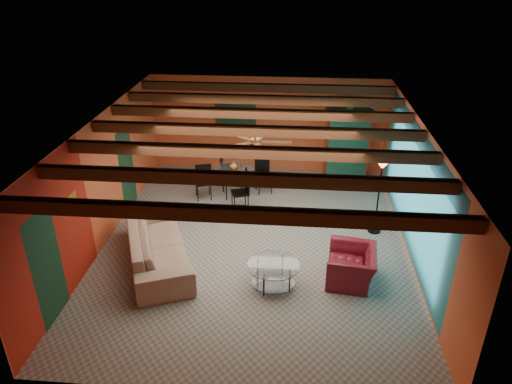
# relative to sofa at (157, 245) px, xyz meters

# --- Properties ---
(room) EXTENTS (6.52, 8.01, 2.71)m
(room) POSITION_rel_sofa_xyz_m (1.90, 0.98, 1.96)
(room) COLOR gray
(room) RESTS_ON ground
(sofa) EXTENTS (2.02, 2.95, 0.80)m
(sofa) POSITION_rel_sofa_xyz_m (0.00, 0.00, 0.00)
(sofa) COLOR #957460
(sofa) RESTS_ON ground
(armchair) EXTENTS (1.02, 1.13, 0.67)m
(armchair) POSITION_rel_sofa_xyz_m (3.84, -0.27, -0.07)
(armchair) COLOR maroon
(armchair) RESTS_ON ground
(coffee_table) EXTENTS (1.23, 1.23, 0.50)m
(coffee_table) POSITION_rel_sofa_xyz_m (2.37, -0.57, -0.15)
(coffee_table) COLOR white
(coffee_table) RESTS_ON ground
(dining_table) EXTENTS (2.50, 2.50, 1.03)m
(dining_table) POSITION_rel_sofa_xyz_m (1.14, 3.14, 0.11)
(dining_table) COLOR silver
(dining_table) RESTS_ON ground
(armoire) EXTENTS (1.19, 0.81, 1.90)m
(armoire) POSITION_rel_sofa_xyz_m (4.10, 4.57, 0.55)
(armoire) COLOR maroon
(armoire) RESTS_ON ground
(floor_lamp) EXTENTS (0.45, 0.45, 1.79)m
(floor_lamp) POSITION_rel_sofa_xyz_m (4.55, 1.60, 0.49)
(floor_lamp) COLOR black
(floor_lamp) RESTS_ON ground
(ceiling_fan) EXTENTS (1.50, 1.50, 0.44)m
(ceiling_fan) POSITION_rel_sofa_xyz_m (1.90, 0.87, 1.96)
(ceiling_fan) COLOR #472614
(ceiling_fan) RESTS_ON ceiling
(painting) EXTENTS (1.05, 0.03, 0.65)m
(painting) POSITION_rel_sofa_xyz_m (1.00, 4.83, 1.25)
(painting) COLOR black
(painting) RESTS_ON wall_back
(potted_plant) EXTENTS (0.45, 0.40, 0.45)m
(potted_plant) POSITION_rel_sofa_xyz_m (4.10, 4.57, 1.73)
(potted_plant) COLOR #26661E
(potted_plant) RESTS_ON armoire
(vase) EXTENTS (0.23, 0.23, 0.19)m
(vase) POSITION_rel_sofa_xyz_m (1.14, 3.14, 0.73)
(vase) COLOR orange
(vase) RESTS_ON dining_table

